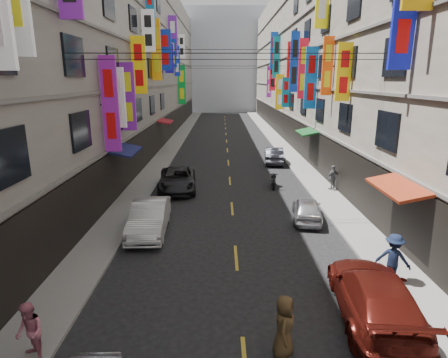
{
  "coord_description": "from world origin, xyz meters",
  "views": [
    {
      "loc": [
        -0.58,
        4.06,
        7.03
      ],
      "look_at": [
        -0.52,
        13.34,
        4.56
      ],
      "focal_mm": 30.0,
      "sensor_mm": 36.0,
      "label": 1
    }
  ],
  "objects_px": {
    "car_right_mid": "(307,209)",
    "car_right_far": "(274,155)",
    "scooter_far_right": "(273,181)",
    "car_right_near": "(375,296)",
    "car_left_far": "(177,180)",
    "pedestrian_rfar": "(333,178)",
    "car_left_mid": "(149,217)",
    "pedestrian_crossing": "(284,326)",
    "pedestrian_rnear": "(393,258)",
    "pedestrian_lfar": "(30,332)"
  },
  "relations": [
    {
      "from": "pedestrian_lfar",
      "to": "pedestrian_crossing",
      "type": "distance_m",
      "value": 6.43
    },
    {
      "from": "car_right_mid",
      "to": "pedestrian_rfar",
      "type": "height_order",
      "value": "pedestrian_rfar"
    },
    {
      "from": "scooter_far_right",
      "to": "car_right_mid",
      "type": "distance_m",
      "value": 6.16
    },
    {
      "from": "car_right_near",
      "to": "car_right_mid",
      "type": "height_order",
      "value": "car_right_near"
    },
    {
      "from": "car_right_far",
      "to": "car_right_mid",
      "type": "bearing_deg",
      "value": 94.59
    },
    {
      "from": "scooter_far_right",
      "to": "car_left_far",
      "type": "bearing_deg",
      "value": 11.63
    },
    {
      "from": "car_right_near",
      "to": "pedestrian_crossing",
      "type": "height_order",
      "value": "pedestrian_crossing"
    },
    {
      "from": "car_left_mid",
      "to": "car_right_near",
      "type": "xyz_separation_m",
      "value": [
        8.0,
        -6.67,
        0.01
      ]
    },
    {
      "from": "car_right_near",
      "to": "pedestrian_rfar",
      "type": "height_order",
      "value": "pedestrian_rfar"
    },
    {
      "from": "car_left_mid",
      "to": "pedestrian_crossing",
      "type": "distance_m",
      "value": 9.63
    },
    {
      "from": "scooter_far_right",
      "to": "pedestrian_rfar",
      "type": "height_order",
      "value": "pedestrian_rfar"
    },
    {
      "from": "pedestrian_crossing",
      "to": "car_right_far",
      "type": "bearing_deg",
      "value": 7.54
    },
    {
      "from": "car_right_mid",
      "to": "car_left_mid",
      "type": "bearing_deg",
      "value": 20.24
    },
    {
      "from": "car_right_mid",
      "to": "pedestrian_rnear",
      "type": "bearing_deg",
      "value": 112.93
    },
    {
      "from": "scooter_far_right",
      "to": "car_right_near",
      "type": "relative_size",
      "value": 0.34
    },
    {
      "from": "scooter_far_right",
      "to": "car_left_mid",
      "type": "relative_size",
      "value": 0.39
    },
    {
      "from": "car_right_near",
      "to": "car_left_mid",
      "type": "bearing_deg",
      "value": -33.32
    },
    {
      "from": "car_left_far",
      "to": "pedestrian_rfar",
      "type": "relative_size",
      "value": 3.19
    },
    {
      "from": "car_left_far",
      "to": "pedestrian_rfar",
      "type": "distance_m",
      "value": 10.1
    },
    {
      "from": "pedestrian_rnear",
      "to": "pedestrian_rfar",
      "type": "relative_size",
      "value": 1.12
    },
    {
      "from": "car_left_mid",
      "to": "car_right_mid",
      "type": "xyz_separation_m",
      "value": [
        7.8,
        1.59,
        -0.15
      ]
    },
    {
      "from": "car_right_far",
      "to": "pedestrian_rnear",
      "type": "bearing_deg",
      "value": 99.34
    },
    {
      "from": "pedestrian_rfar",
      "to": "car_right_far",
      "type": "bearing_deg",
      "value": -102.67
    },
    {
      "from": "car_right_far",
      "to": "pedestrian_rfar",
      "type": "bearing_deg",
      "value": 112.59
    },
    {
      "from": "car_left_far",
      "to": "pedestrian_crossing",
      "type": "xyz_separation_m",
      "value": [
        4.52,
        -15.3,
        0.15
      ]
    },
    {
      "from": "car_left_far",
      "to": "pedestrian_rfar",
      "type": "xyz_separation_m",
      "value": [
        10.09,
        -0.34,
        0.21
      ]
    },
    {
      "from": "pedestrian_crossing",
      "to": "pedestrian_rnear",
      "type": "bearing_deg",
      "value": -36.79
    },
    {
      "from": "pedestrian_lfar",
      "to": "car_right_near",
      "type": "bearing_deg",
      "value": 57.47
    },
    {
      "from": "car_left_mid",
      "to": "car_left_far",
      "type": "height_order",
      "value": "car_left_mid"
    },
    {
      "from": "car_right_near",
      "to": "pedestrian_rnear",
      "type": "bearing_deg",
      "value": -119.21
    },
    {
      "from": "car_left_mid",
      "to": "car_right_far",
      "type": "xyz_separation_m",
      "value": [
        7.94,
        15.22,
        -0.05
      ]
    },
    {
      "from": "scooter_far_right",
      "to": "car_right_mid",
      "type": "height_order",
      "value": "car_right_mid"
    },
    {
      "from": "car_right_mid",
      "to": "pedestrian_crossing",
      "type": "bearing_deg",
      "value": 82.91
    },
    {
      "from": "car_right_mid",
      "to": "scooter_far_right",
      "type": "bearing_deg",
      "value": -72.8
    },
    {
      "from": "car_left_far",
      "to": "pedestrian_lfar",
      "type": "distance_m",
      "value": 15.69
    },
    {
      "from": "car_right_far",
      "to": "car_left_mid",
      "type": "bearing_deg",
      "value": 67.6
    },
    {
      "from": "car_right_near",
      "to": "car_right_mid",
      "type": "distance_m",
      "value": 8.26
    },
    {
      "from": "scooter_far_right",
      "to": "car_right_mid",
      "type": "xyz_separation_m",
      "value": [
        0.91,
        -6.09,
        0.16
      ]
    },
    {
      "from": "pedestrian_rfar",
      "to": "scooter_far_right",
      "type": "bearing_deg",
      "value": -44.24
    },
    {
      "from": "car_right_near",
      "to": "car_right_far",
      "type": "height_order",
      "value": "car_right_near"
    },
    {
      "from": "pedestrian_rfar",
      "to": "pedestrian_crossing",
      "type": "bearing_deg",
      "value": 39.44
    },
    {
      "from": "pedestrian_lfar",
      "to": "car_left_far",
      "type": "bearing_deg",
      "value": 129.59
    },
    {
      "from": "car_right_near",
      "to": "pedestrian_lfar",
      "type": "xyz_separation_m",
      "value": [
        -9.4,
        -1.81,
        0.15
      ]
    },
    {
      "from": "car_left_mid",
      "to": "car_right_mid",
      "type": "height_order",
      "value": "car_left_mid"
    },
    {
      "from": "car_left_far",
      "to": "pedestrian_lfar",
      "type": "xyz_separation_m",
      "value": [
        -1.91,
        -15.57,
        0.2
      ]
    },
    {
      "from": "car_right_near",
      "to": "car_right_far",
      "type": "distance_m",
      "value": 21.89
    },
    {
      "from": "car_right_near",
      "to": "scooter_far_right",
      "type": "bearing_deg",
      "value": -79.1
    },
    {
      "from": "car_right_mid",
      "to": "car_right_far",
      "type": "relative_size",
      "value": 0.83
    },
    {
      "from": "scooter_far_right",
      "to": "car_right_far",
      "type": "distance_m",
      "value": 7.62
    },
    {
      "from": "car_right_far",
      "to": "pedestrian_lfar",
      "type": "xyz_separation_m",
      "value": [
        -9.34,
        -23.7,
        0.21
      ]
    }
  ]
}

